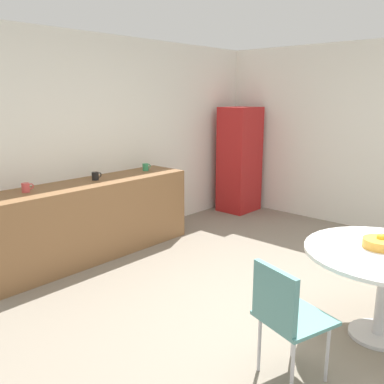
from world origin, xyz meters
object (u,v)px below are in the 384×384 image
Objects in this scene: chair_teal at (284,310)px; fruit_bowl at (381,242)px; locker_cabinet at (240,160)px; mug_green at (26,188)px; mug_red at (95,176)px; mug_white at (146,167)px.

fruit_bowl is at bearing -13.12° from chair_teal.
locker_cabinet is 4.27m from chair_teal.
locker_cabinet is 3.55m from mug_green.
mug_green is (-0.27, 2.87, 0.43)m from chair_teal.
fruit_bowl is at bearing -81.74° from mug_red.
mug_white is at bearing 83.43° from fruit_bowl.
mug_green is (-3.54, 0.15, 0.10)m from locker_cabinet.
mug_green is (-1.66, -0.02, 0.00)m from mug_white.
fruit_bowl is (1.02, -0.24, 0.24)m from chair_teal.
chair_teal is 6.43× the size of mug_red.
mug_white is (-1.89, 0.17, 0.10)m from locker_cabinet.
mug_white is at bearing 0.61° from mug_green.
mug_white is 1.66m from mug_green.
locker_cabinet reaches higher than mug_green.
chair_teal is 3.19× the size of fruit_bowl.
mug_red is at bearing 78.63° from chair_teal.
locker_cabinet is at bearing -5.02° from mug_white.
locker_cabinet reaches higher than fruit_bowl.
mug_red is (-0.81, -0.03, 0.00)m from mug_white.
mug_red is at bearing 98.26° from fruit_bowl.
mug_red reaches higher than fruit_bowl.
fruit_bowl is 2.02× the size of mug_red.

